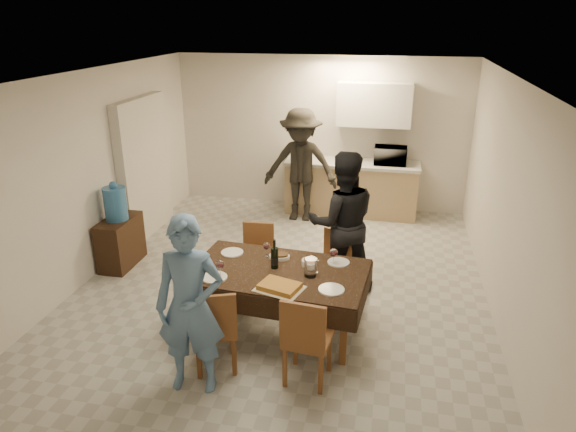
% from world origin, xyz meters
% --- Properties ---
extents(floor, '(5.00, 6.00, 0.02)m').
position_xyz_m(floor, '(0.00, 0.00, 0.00)').
color(floor, '#A9A9A4').
rests_on(floor, ground).
extents(ceiling, '(5.00, 6.00, 0.02)m').
position_xyz_m(ceiling, '(0.00, 0.00, 2.60)').
color(ceiling, white).
rests_on(ceiling, wall_back).
extents(wall_back, '(5.00, 0.02, 2.60)m').
position_xyz_m(wall_back, '(0.00, 3.00, 1.30)').
color(wall_back, beige).
rests_on(wall_back, floor).
extents(wall_front, '(5.00, 0.02, 2.60)m').
position_xyz_m(wall_front, '(0.00, -3.00, 1.30)').
color(wall_front, beige).
rests_on(wall_front, floor).
extents(wall_left, '(0.02, 6.00, 2.60)m').
position_xyz_m(wall_left, '(-2.50, 0.00, 1.30)').
color(wall_left, beige).
rests_on(wall_left, floor).
extents(wall_right, '(0.02, 6.00, 2.60)m').
position_xyz_m(wall_right, '(2.50, 0.00, 1.30)').
color(wall_right, beige).
rests_on(wall_right, floor).
extents(stub_partition, '(0.15, 1.40, 2.10)m').
position_xyz_m(stub_partition, '(-2.42, 1.20, 1.05)').
color(stub_partition, beige).
rests_on(stub_partition, floor).
extents(kitchen_base_cabinet, '(2.20, 0.60, 0.86)m').
position_xyz_m(kitchen_base_cabinet, '(0.60, 2.68, 0.43)').
color(kitchen_base_cabinet, '#A08360').
rests_on(kitchen_base_cabinet, floor).
extents(kitchen_worktop, '(2.24, 0.64, 0.05)m').
position_xyz_m(kitchen_worktop, '(0.60, 2.68, 0.89)').
color(kitchen_worktop, '#B9B9B3').
rests_on(kitchen_worktop, kitchen_base_cabinet).
extents(upper_cabinet, '(1.20, 0.34, 0.70)m').
position_xyz_m(upper_cabinet, '(0.90, 2.82, 1.85)').
color(upper_cabinet, white).
rests_on(upper_cabinet, wall_back).
extents(dining_table, '(1.91, 1.21, 0.72)m').
position_xyz_m(dining_table, '(0.17, -1.02, 0.68)').
color(dining_table, black).
rests_on(dining_table, floor).
extents(chair_near_left, '(0.53, 0.54, 0.48)m').
position_xyz_m(chair_near_left, '(-0.28, -1.85, 0.55)').
color(chair_near_left, brown).
rests_on(chair_near_left, floor).
extents(chair_near_right, '(0.46, 0.46, 0.50)m').
position_xyz_m(chair_near_right, '(0.62, -1.85, 0.56)').
color(chair_near_right, brown).
rests_on(chair_near_right, floor).
extents(chair_far_left, '(0.41, 0.41, 0.46)m').
position_xyz_m(chair_far_left, '(-0.28, -0.35, 0.52)').
color(chair_far_left, brown).
rests_on(chair_far_left, floor).
extents(chair_far_right, '(0.51, 0.52, 0.45)m').
position_xyz_m(chair_far_right, '(0.62, -0.35, 0.51)').
color(chair_far_right, brown).
rests_on(chair_far_right, floor).
extents(console, '(0.36, 0.73, 0.67)m').
position_xyz_m(console, '(-2.28, 0.05, 0.34)').
color(console, '#311D10').
rests_on(console, floor).
extents(water_jug, '(0.30, 0.30, 0.44)m').
position_xyz_m(water_jug, '(-2.28, 0.05, 0.89)').
color(water_jug, '#3B7DC1').
rests_on(water_jug, console).
extents(wine_bottle, '(0.08, 0.08, 0.32)m').
position_xyz_m(wine_bottle, '(0.12, -0.97, 0.88)').
color(wine_bottle, black).
rests_on(wine_bottle, dining_table).
extents(water_pitcher, '(0.13, 0.13, 0.19)m').
position_xyz_m(water_pitcher, '(0.52, -1.07, 0.81)').
color(water_pitcher, white).
rests_on(water_pitcher, dining_table).
extents(savoury_tart, '(0.52, 0.44, 0.06)m').
position_xyz_m(savoury_tart, '(0.27, -1.40, 0.74)').
color(savoury_tart, '#BB8C37').
rests_on(savoury_tart, dining_table).
extents(salad_bowl, '(0.16, 0.16, 0.06)m').
position_xyz_m(salad_bowl, '(0.47, -0.84, 0.75)').
color(salad_bowl, silver).
rests_on(salad_bowl, dining_table).
extents(mushroom_dish, '(0.21, 0.21, 0.04)m').
position_xyz_m(mushroom_dish, '(0.12, -0.74, 0.74)').
color(mushroom_dish, silver).
rests_on(mushroom_dish, dining_table).
extents(wine_glass_a, '(0.08, 0.08, 0.18)m').
position_xyz_m(wine_glass_a, '(-0.38, -1.27, 0.81)').
color(wine_glass_a, white).
rests_on(wine_glass_a, dining_table).
extents(wine_glass_b, '(0.09, 0.09, 0.19)m').
position_xyz_m(wine_glass_b, '(0.72, -0.77, 0.81)').
color(wine_glass_b, white).
rests_on(wine_glass_b, dining_table).
extents(wine_glass_c, '(0.08, 0.08, 0.17)m').
position_xyz_m(wine_glass_c, '(-0.03, -0.72, 0.80)').
color(wine_glass_c, white).
rests_on(wine_glass_c, dining_table).
extents(plate_near_left, '(0.27, 0.27, 0.02)m').
position_xyz_m(plate_near_left, '(-0.43, -1.32, 0.72)').
color(plate_near_left, silver).
rests_on(plate_near_left, dining_table).
extents(plate_near_right, '(0.26, 0.26, 0.01)m').
position_xyz_m(plate_near_right, '(0.77, -1.32, 0.72)').
color(plate_near_right, silver).
rests_on(plate_near_right, dining_table).
extents(plate_far_left, '(0.25, 0.25, 0.01)m').
position_xyz_m(plate_far_left, '(-0.43, -0.72, 0.72)').
color(plate_far_left, silver).
rests_on(plate_far_left, dining_table).
extents(plate_far_right, '(0.24, 0.24, 0.01)m').
position_xyz_m(plate_far_right, '(0.77, -0.72, 0.72)').
color(plate_far_right, silver).
rests_on(plate_far_right, dining_table).
extents(microwave, '(0.53, 0.36, 0.29)m').
position_xyz_m(microwave, '(1.22, 2.68, 1.06)').
color(microwave, white).
rests_on(microwave, kitchen_worktop).
extents(person_near, '(0.66, 0.48, 1.68)m').
position_xyz_m(person_near, '(-0.38, -2.07, 0.84)').
color(person_near, '#577CAA').
rests_on(person_near, floor).
extents(person_far, '(1.01, 0.88, 1.77)m').
position_xyz_m(person_far, '(0.72, 0.03, 0.88)').
color(person_far, black).
rests_on(person_far, floor).
extents(person_kitchen, '(1.20, 0.69, 1.85)m').
position_xyz_m(person_kitchen, '(-0.20, 2.23, 0.93)').
color(person_kitchen, black).
rests_on(person_kitchen, floor).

